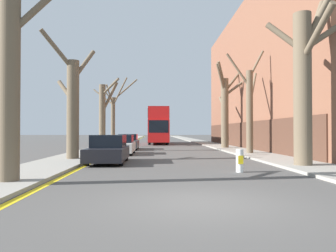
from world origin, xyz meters
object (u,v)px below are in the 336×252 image
(street_tree_left_0, at_px, (9,61))
(street_tree_right_2, at_px, (225,107))
(street_tree_left_3, at_px, (113,115))
(street_tree_right_0, at_px, (305,78))
(street_tree_right_1, at_px, (250,107))
(parked_car_1, at_px, (121,145))
(street_tree_left_1, at_px, (72,105))
(double_decker_bus, at_px, (158,124))
(traffic_bollard, at_px, (240,161))
(street_tree_left_2, at_px, (103,114))
(parked_car_2, at_px, (128,142))
(parked_car_0, at_px, (108,150))

(street_tree_left_0, height_order, street_tree_right_2, street_tree_right_2)
(street_tree_left_3, relative_size, street_tree_right_0, 0.89)
(street_tree_right_1, xyz_separation_m, parked_car_1, (-9.17, 0.91, -2.72))
(parked_car_1, bearing_deg, street_tree_left_0, -98.74)
(street_tree_left_1, height_order, street_tree_right_0, street_tree_right_0)
(double_decker_bus, bearing_deg, traffic_bollard, -84.58)
(street_tree_left_1, relative_size, street_tree_right_2, 0.87)
(traffic_bollard, bearing_deg, double_decker_bus, 95.42)
(double_decker_bus, bearing_deg, parked_car_1, -98.27)
(street_tree_left_0, relative_size, street_tree_right_2, 0.98)
(traffic_bollard, bearing_deg, street_tree_left_3, 109.16)
(street_tree_right_1, relative_size, parked_car_1, 1.65)
(parked_car_1, distance_m, traffic_bollard, 12.33)
(street_tree_left_2, height_order, street_tree_left_3, street_tree_left_3)
(street_tree_left_3, distance_m, street_tree_right_2, 12.27)
(street_tree_left_3, bearing_deg, street_tree_left_2, -88.31)
(parked_car_1, bearing_deg, traffic_bollard, -61.74)
(street_tree_left_2, xyz_separation_m, street_tree_left_3, (-0.25, 8.47, 0.40))
(street_tree_right_2, distance_m, traffic_bollard, 18.58)
(parked_car_1, xyz_separation_m, traffic_bollard, (5.84, -10.86, -0.20))
(street_tree_left_1, xyz_separation_m, street_tree_right_1, (11.40, 4.32, 0.23))
(street_tree_left_2, distance_m, street_tree_right_1, 11.83)
(street_tree_right_0, relative_size, parked_car_2, 1.84)
(street_tree_left_1, xyz_separation_m, street_tree_left_2, (0.40, 8.68, -0.09))
(parked_car_2, bearing_deg, traffic_bollard, -71.06)
(street_tree_right_1, height_order, traffic_bollard, street_tree_right_1)
(street_tree_left_1, bearing_deg, street_tree_right_0, -19.53)
(street_tree_right_2, relative_size, traffic_bollard, 8.78)
(street_tree_right_2, xyz_separation_m, parked_car_2, (-9.19, -0.92, -3.27))
(street_tree_right_1, distance_m, street_tree_right_2, 8.01)
(street_tree_left_1, distance_m, street_tree_right_1, 12.19)
(street_tree_right_2, relative_size, parked_car_2, 1.80)
(parked_car_0, bearing_deg, parked_car_1, 90.00)
(street_tree_left_0, distance_m, parked_car_2, 20.13)
(street_tree_left_3, relative_size, traffic_bollard, 8.01)
(street_tree_left_0, height_order, street_tree_right_0, street_tree_right_0)
(street_tree_left_1, height_order, double_decker_bus, street_tree_left_1)
(street_tree_right_1, bearing_deg, double_decker_bus, 106.68)
(street_tree_right_1, xyz_separation_m, street_tree_right_2, (0.02, 8.00, 0.56))
(street_tree_right_2, relative_size, parked_car_0, 1.77)
(double_decker_bus, height_order, parked_car_1, double_decker_bus)
(street_tree_left_0, distance_m, street_tree_right_0, 12.15)
(street_tree_left_2, xyz_separation_m, parked_car_1, (1.82, -3.44, -2.40))
(street_tree_left_1, height_order, parked_car_2, street_tree_left_1)
(double_decker_bus, bearing_deg, street_tree_right_1, -73.32)
(parked_car_2, distance_m, traffic_bollard, 17.99)
(double_decker_bus, xyz_separation_m, parked_car_1, (-2.91, -20.00, -1.95))
(street_tree_left_0, xyz_separation_m, parked_car_2, (2.09, 19.77, -3.16))
(parked_car_0, bearing_deg, street_tree_right_2, 56.16)
(double_decker_bus, distance_m, traffic_bollard, 31.08)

